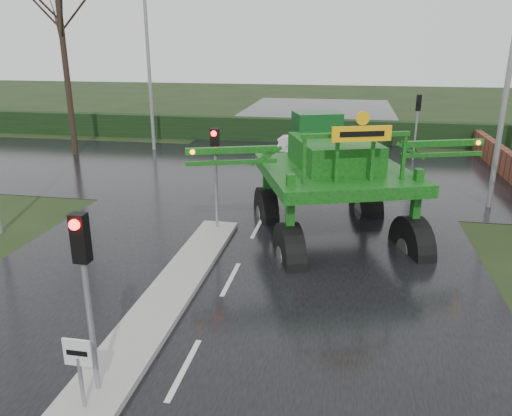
% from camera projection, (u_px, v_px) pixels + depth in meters
% --- Properties ---
extents(ground, '(140.00, 140.00, 0.00)m').
position_uv_depth(ground, '(184.00, 370.00, 9.85)').
color(ground, black).
rests_on(ground, ground).
extents(road_main, '(14.00, 80.00, 0.02)m').
position_uv_depth(road_main, '(267.00, 210.00, 19.17)').
color(road_main, black).
rests_on(road_main, ground).
extents(road_cross, '(80.00, 12.00, 0.02)m').
position_uv_depth(road_cross, '(286.00, 172.00, 24.77)').
color(road_cross, black).
rests_on(road_cross, ground).
extents(median_island, '(1.20, 10.00, 0.16)m').
position_uv_depth(median_island, '(173.00, 290.00, 12.85)').
color(median_island, gray).
rests_on(median_island, ground).
extents(hedge_row, '(44.00, 0.90, 1.50)m').
position_uv_depth(hedge_row, '(302.00, 131.00, 32.00)').
color(hedge_row, black).
rests_on(hedge_row, ground).
extents(keep_left_sign, '(0.50, 0.07, 1.35)m').
position_uv_depth(keep_left_sign, '(79.00, 362.00, 8.34)').
color(keep_left_sign, gray).
rests_on(keep_left_sign, ground).
extents(traffic_signal_near, '(0.26, 0.33, 3.52)m').
position_uv_depth(traffic_signal_near, '(84.00, 267.00, 8.31)').
color(traffic_signal_near, gray).
rests_on(traffic_signal_near, ground).
extents(traffic_signal_mid, '(0.26, 0.33, 3.52)m').
position_uv_depth(traffic_signal_mid, '(215.00, 157.00, 16.24)').
color(traffic_signal_mid, gray).
rests_on(traffic_signal_mid, ground).
extents(traffic_signal_far, '(0.26, 0.33, 3.52)m').
position_uv_depth(traffic_signal_far, '(418.00, 112.00, 26.57)').
color(traffic_signal_far, gray).
rests_on(traffic_signal_far, ground).
extents(street_light_right, '(3.85, 0.30, 10.00)m').
position_uv_depth(street_light_right, '(504.00, 47.00, 17.73)').
color(street_light_right, gray).
rests_on(street_light_right, ground).
extents(street_light_left_far, '(3.85, 0.30, 10.00)m').
position_uv_depth(street_light_left_far, '(153.00, 45.00, 28.03)').
color(street_light_left_far, gray).
rests_on(street_light_left_far, ground).
extents(tree_left_far, '(7.70, 7.70, 13.26)m').
position_uv_depth(tree_left_far, '(61.00, 22.00, 26.54)').
color(tree_left_far, black).
rests_on(tree_left_far, ground).
extents(crop_sprayer, '(9.23, 7.20, 5.44)m').
position_uv_depth(crop_sprayer, '(289.00, 173.00, 14.37)').
color(crop_sprayer, black).
rests_on(crop_sprayer, ground).
extents(white_sedan, '(4.09, 1.74, 1.31)m').
position_uv_depth(white_sedan, '(313.00, 155.00, 28.57)').
color(white_sedan, silver).
rests_on(white_sedan, ground).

